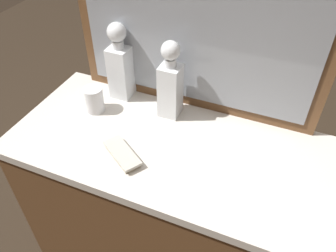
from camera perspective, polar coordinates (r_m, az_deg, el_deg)
name	(u,v)px	position (r m, az deg, el deg)	size (l,w,h in m)	color
dresser	(168,213)	(1.47, 0.00, -14.52)	(1.10, 0.52, 0.82)	brown
dresser_mirror	(196,30)	(1.16, 4.81, 15.81)	(0.90, 0.03, 0.61)	brown
crystal_decanter_front	(170,87)	(1.20, 0.40, 6.65)	(0.07, 0.07, 0.30)	white
crystal_decanter_rear	(120,68)	(1.31, -8.01, 9.63)	(0.08, 0.08, 0.30)	white
crystal_tumbler_far_left	(94,100)	(1.29, -12.33, 4.24)	(0.07, 0.07, 0.10)	white
silver_brush_right	(122,154)	(1.11, -7.70, -4.73)	(0.16, 0.14, 0.02)	#B7A88C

